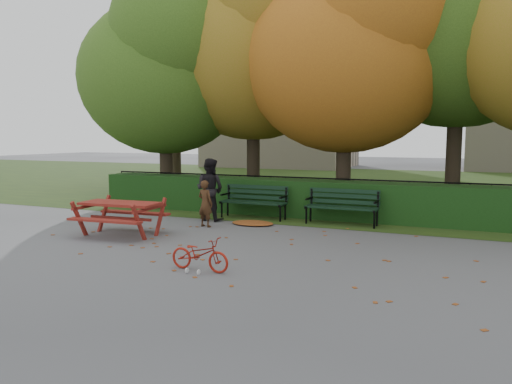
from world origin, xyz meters
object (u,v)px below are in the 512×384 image
at_px(tree_c, 355,43).
at_px(tree_d, 475,0).
at_px(bench_right, 342,204).
at_px(bicycle, 200,254).
at_px(picnic_table, 120,210).
at_px(tree_f, 178,49).
at_px(tree_a, 168,64).
at_px(adult, 210,190).
at_px(bench_left, 254,199).
at_px(child, 205,204).
at_px(tree_b, 260,36).

relative_size(tree_c, tree_d, 0.84).
relative_size(bench_right, bicycle, 1.69).
bearing_deg(picnic_table, tree_f, 110.51).
height_order(tree_a, tree_f, tree_f).
bearing_deg(tree_a, adult, -42.09).
bearing_deg(bench_right, bench_left, 180.00).
relative_size(tree_f, bench_right, 5.10).
bearing_deg(tree_a, bench_right, -16.61).
bearing_deg(child, tree_a, -35.60).
distance_m(tree_c, adult, 5.90).
bearing_deg(bicycle, picnic_table, 60.87).
bearing_deg(tree_b, bench_right, -40.67).
height_order(tree_a, tree_b, tree_b).
bearing_deg(picnic_table, child, 50.73).
relative_size(tree_f, adult, 5.64).
height_order(tree_a, adult, tree_a).
height_order(tree_b, adult, tree_b).
height_order(bench_left, adult, adult).
distance_m(tree_d, bicycle, 11.12).
distance_m(bench_right, adult, 3.43).
relative_size(bench_right, child, 1.57).
bearing_deg(bench_left, tree_b, 110.58).
distance_m(bench_left, child, 1.76).
bearing_deg(tree_d, bicycle, -113.87).
relative_size(tree_b, adult, 5.40).
xyz_separation_m(tree_f, bench_right, (8.23, -5.54, -5.17)).
bearing_deg(bicycle, adult, 28.70).
bearing_deg(tree_d, bench_right, -128.23).
distance_m(tree_a, tree_c, 6.04).
relative_size(bench_right, adult, 1.11).
distance_m(tree_f, picnic_table, 11.03).
distance_m(bench_right, bicycle, 5.32).
xyz_separation_m(tree_a, tree_f, (-1.94, 3.66, 1.17)).
relative_size(picnic_table, bicycle, 1.73).
height_order(tree_a, bench_right, tree_a).
bearing_deg(tree_c, child, -124.68).
xyz_separation_m(tree_b, tree_f, (-4.69, 2.49, 0.29)).
relative_size(tree_d, child, 8.38).
distance_m(bench_left, bench_right, 2.40).
bearing_deg(tree_f, tree_b, -27.99).
relative_size(tree_b, picnic_table, 4.77).
relative_size(tree_a, bench_left, 4.16).
bearing_deg(tree_b, adult, -86.74).
bearing_deg(tree_a, bicycle, -53.68).
bearing_deg(bench_left, bicycle, -75.80).
distance_m(tree_a, adult, 5.45).
distance_m(tree_b, bench_right, 6.76).
relative_size(child, adult, 0.70).
distance_m(tree_f, child, 10.28).
xyz_separation_m(picnic_table, child, (1.20, 1.70, -0.01)).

